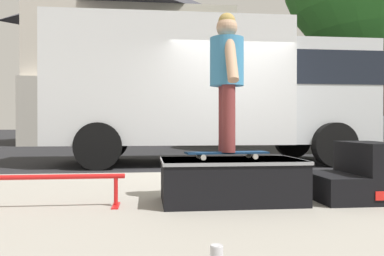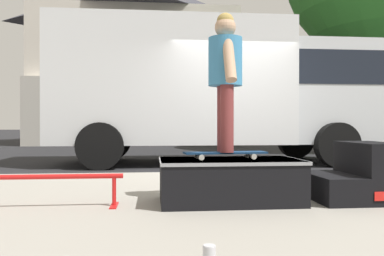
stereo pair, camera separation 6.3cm
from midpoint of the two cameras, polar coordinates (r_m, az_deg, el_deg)
ground_plane at (r=6.90m, az=7.57°, el=-6.64°), size 140.00×140.00×0.00m
sidewalk_slab at (r=4.08m, az=17.99°, el=-10.73°), size 50.00×5.00×0.12m
skate_box at (r=3.80m, az=5.12°, el=-7.30°), size 1.31×0.75×0.41m
kicker_ramp at (r=4.23m, az=22.30°, el=-6.33°), size 0.77×0.76×0.56m
grind_rail at (r=3.79m, az=-22.27°, el=-7.26°), size 1.59×0.28×0.29m
skateboard at (r=3.77m, az=4.52°, el=-3.60°), size 0.80×0.27×0.07m
skater_kid at (r=3.80m, az=4.53°, el=8.25°), size 0.32×0.67×1.31m
box_truck at (r=9.00m, az=2.65°, el=5.86°), size 6.91×2.63×3.05m
house_behind at (r=20.77m, az=-8.33°, el=9.82°), size 9.54×8.22×8.40m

